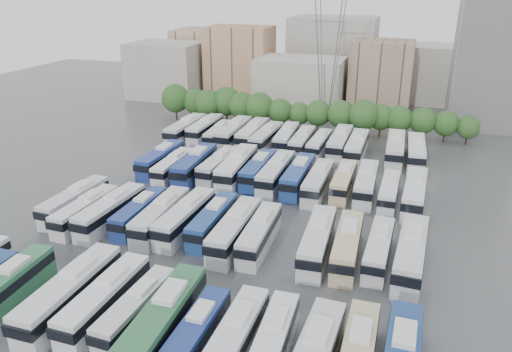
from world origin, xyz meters
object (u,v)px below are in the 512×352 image
(bus_r3_s13, at_px, (416,152))
(bus_r3_s5, at_px, (266,138))
(bus_r1_s0, at_px, (75,201))
(bus_r1_s7, at_px, (235,230))
(electricity_pylon, at_px, (329,34))
(bus_r1_s10, at_px, (318,241))
(bus_r3_s3, at_px, (234,133))
(bus_r3_s10, at_px, (357,147))
(bus_r2_s9, at_px, (318,182))
(bus_r0_s7, at_px, (163,321))
(bus_r2_s3, at_px, (195,165))
(bus_r1_s6, at_px, (213,220))
(bus_r2_s4, at_px, (218,166))
(bus_r0_s2, at_px, (6,288))
(bus_r0_s8, at_px, (195,336))
(bus_r1_s5, at_px, (186,217))
(bus_r1_s1, at_px, (86,211))
(bus_r1_s2, at_px, (111,211))
(bus_r2_s6, at_px, (258,170))
(bus_r2_s5, at_px, (237,167))
(bus_r1_s13, at_px, (411,253))
(bus_r3_s12, at_px, (395,149))
(bus_r2_s12, at_px, (389,191))
(bus_r2_s13, at_px, (414,193))
(bus_r2_s7, at_px, (276,173))
(bus_r0_s9, at_px, (234,340))
(bus_r3_s9, at_px, (340,143))
(bus_r2_s2, at_px, (173,166))
(bus_r1_s8, at_px, (260,234))
(bus_r1_s4, at_px, (161,216))
(bus_r3_s8, at_px, (319,144))
(bus_r3_s0, at_px, (186,129))
(bus_r2_s8, at_px, (298,176))
(bus_r0_s5, at_px, (105,299))
(bus_r2_s10, at_px, (344,181))
(bus_r3_s7, at_px, (302,142))
(bus_r1_s3, at_px, (139,212))
(bus_r0_s10, at_px, (273,343))
(bus_r0_s6, at_px, (136,309))
(apartment_tower, at_px, (490,64))
(bus_r2_s11, at_px, (366,183))
(bus_r1_s12, at_px, (379,249))
(bus_r3_s4, at_px, (252,134))
(bus_r3_s1, at_px, (205,129))
(bus_r1_s11, at_px, (347,245))

(bus_r3_s13, bearing_deg, bus_r3_s5, 177.88)
(bus_r1_s0, relative_size, bus_r1_s7, 0.95)
(electricity_pylon, height_order, bus_r1_s10, electricity_pylon)
(bus_r3_s3, height_order, bus_r3_s10, bus_r3_s3)
(electricity_pylon, xyz_separation_m, bus_r2_s9, (6.17, -38.80, -16.77))
(bus_r0_s7, height_order, bus_r2_s3, bus_r0_s7)
(bus_r1_s6, bearing_deg, bus_r2_s4, 109.56)
(bus_r0_s2, xyz_separation_m, bus_r0_s8, (19.98, -0.59, -0.17))
(bus_r1_s5, bearing_deg, bus_r1_s1, -169.70)
(bus_r1_s7, xyz_separation_m, bus_r2_s4, (-9.95, 19.62, -0.11))
(bus_r1_s2, height_order, bus_r2_s6, bus_r1_s2)
(bus_r3_s13, bearing_deg, bus_r0_s7, -112.26)
(bus_r1_s5, bearing_deg, bus_r2_s5, 91.33)
(bus_r2_s9, bearing_deg, bus_r1_s10, -78.68)
(bus_r0_s2, xyz_separation_m, bus_r1_s13, (36.66, 18.20, 0.19))
(bus_r3_s12, bearing_deg, bus_r0_s8, -104.84)
(bus_r2_s12, bearing_deg, bus_r1_s7, -131.93)
(bus_r0_s7, bearing_deg, bus_r2_s13, 58.62)
(bus_r2_s7, bearing_deg, bus_r1_s1, -134.93)
(bus_r0_s9, distance_m, bus_r3_s9, 54.41)
(bus_r1_s7, xyz_separation_m, bus_r2_s2, (-16.78, 17.49, -0.23))
(bus_r1_s8, bearing_deg, bus_r1_s4, 176.01)
(bus_r1_s13, relative_size, bus_r3_s8, 1.17)
(bus_r3_s0, bearing_deg, bus_r2_s13, -22.28)
(bus_r1_s8, relative_size, bus_r2_s8, 0.94)
(bus_r2_s4, relative_size, bus_r2_s7, 0.93)
(bus_r2_s12, relative_size, bus_r2_s13, 0.84)
(bus_r0_s2, bearing_deg, bus_r0_s7, -3.25)
(bus_r0_s5, xyz_separation_m, bus_r1_s13, (26.55, 16.91, 0.16))
(bus_r2_s10, xyz_separation_m, bus_r3_s0, (-33.07, 16.35, 0.29))
(electricity_pylon, height_order, bus_r2_s2, electricity_pylon)
(bus_r1_s4, relative_size, bus_r3_s7, 1.03)
(bus_r1_s3, bearing_deg, bus_r3_s12, 49.38)
(bus_r0_s10, xyz_separation_m, bus_r2_s2, (-26.34, 34.55, 0.05))
(bus_r2_s5, xyz_separation_m, bus_r2_s6, (3.28, 0.65, -0.25))
(bus_r0_s6, bearing_deg, apartment_tower, 68.94)
(electricity_pylon, distance_m, bus_r2_s11, 42.82)
(bus_r1_s5, bearing_deg, bus_r2_s8, 62.65)
(bus_r0_s2, xyz_separation_m, bus_r1_s12, (33.29, 18.71, -0.13))
(bus_r1_s6, xyz_separation_m, bus_r3_s4, (-6.49, 35.18, 0.23))
(electricity_pylon, distance_m, bus_r0_s7, 76.10)
(bus_r1_s13, bearing_deg, bus_r1_s10, -176.32)
(bus_r2_s8, bearing_deg, bus_r3_s1, 140.92)
(bus_r0_s7, bearing_deg, bus_r2_s2, 113.41)
(bus_r3_s9, bearing_deg, bus_r3_s12, -3.26)
(bus_r2_s13, xyz_separation_m, bus_r3_s1, (-39.79, 20.21, -0.04))
(bus_r1_s5, relative_size, bus_r2_s9, 1.02)
(bus_r2_s5, distance_m, bus_r3_s1, 22.85)
(bus_r2_s11, xyz_separation_m, bus_r3_s10, (-3.37, 15.96, 0.09))
(bus_r1_s7, distance_m, bus_r1_s11, 13.07)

